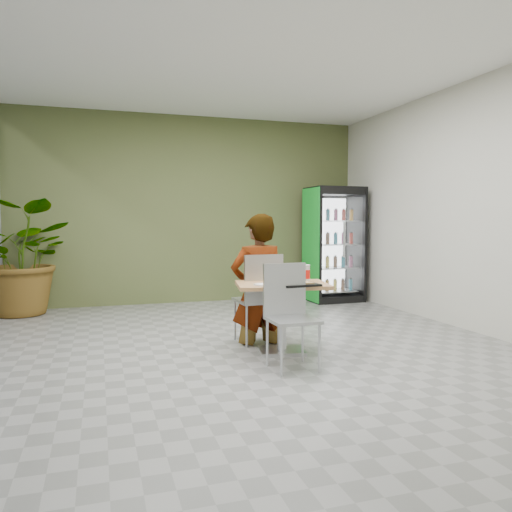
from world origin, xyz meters
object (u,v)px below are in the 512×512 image
at_px(chair_near, 289,307).
at_px(cafeteria_tray, 298,285).
at_px(dining_table, 282,303).
at_px(chair_far, 260,292).
at_px(seated_woman, 258,292).
at_px(potted_plant, 25,257).
at_px(soda_cup, 305,273).
at_px(beverage_fridge, 334,244).

relative_size(chair_near, cafeteria_tray, 2.53).
bearing_deg(dining_table, chair_near, -103.01).
xyz_separation_m(chair_far, seated_woman, (-0.01, 0.06, -0.01)).
bearing_deg(seated_woman, potted_plant, -48.61).
xyz_separation_m(chair_far, soda_cup, (0.40, -0.37, 0.23)).
xyz_separation_m(soda_cup, potted_plant, (-3.20, 3.17, 0.03)).
relative_size(seated_woman, potted_plant, 1.03).
xyz_separation_m(seated_woman, beverage_fridge, (2.22, 2.54, 0.40)).
relative_size(seated_woman, soda_cup, 9.78).
height_order(chair_near, potted_plant, potted_plant).
bearing_deg(cafeteria_tray, chair_near, -131.34).
bearing_deg(potted_plant, soda_cup, -44.80).
height_order(chair_near, cafeteria_tray, chair_near).
relative_size(seated_woman, cafeteria_tray, 4.55).
height_order(cafeteria_tray, beverage_fridge, beverage_fridge).
height_order(seated_woman, soda_cup, seated_woman).
bearing_deg(beverage_fridge, soda_cup, -122.63).
relative_size(chair_near, potted_plant, 0.57).
height_order(dining_table, seated_woman, seated_woman).
xyz_separation_m(beverage_fridge, potted_plant, (-5.01, 0.21, -0.13)).
bearing_deg(dining_table, potted_plant, 132.07).
bearing_deg(dining_table, seated_woman, 103.91).
xyz_separation_m(seated_woman, cafeteria_tray, (0.20, -0.73, 0.17)).
xyz_separation_m(dining_table, potted_plant, (-2.91, 3.22, 0.33)).
xyz_separation_m(chair_far, beverage_fridge, (2.21, 2.59, 0.39)).
bearing_deg(chair_far, cafeteria_tray, 101.91).
bearing_deg(cafeteria_tray, dining_table, 107.78).
height_order(chair_far, soda_cup, chair_far).
bearing_deg(dining_table, cafeteria_tray, -72.22).
bearing_deg(chair_near, dining_table, 75.71).
bearing_deg(potted_plant, chair_near, -52.87).
distance_m(chair_far, seated_woman, 0.06).
bearing_deg(soda_cup, chair_near, -127.29).
height_order(dining_table, chair_far, chair_far).
distance_m(cafeteria_tray, potted_plant, 4.59).
relative_size(cafeteria_tray, beverage_fridge, 0.20).
bearing_deg(cafeteria_tray, seated_woman, 105.29).
bearing_deg(beverage_fridge, cafeteria_tray, -122.88).
xyz_separation_m(dining_table, chair_far, (-0.11, 0.41, 0.07)).
distance_m(chair_far, chair_near, 0.89).
xyz_separation_m(dining_table, beverage_fridge, (2.10, 3.01, 0.46)).
bearing_deg(chair_near, potted_plant, 125.85).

